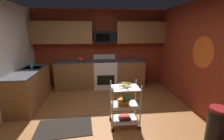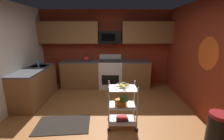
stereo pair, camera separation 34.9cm
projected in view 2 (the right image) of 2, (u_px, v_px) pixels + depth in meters
floor at (103, 120)px, 3.47m from camera, size 4.40×4.80×0.04m
wall_back at (106, 49)px, 5.50m from camera, size 4.52×0.06×2.60m
wall_right at (212, 62)px, 3.16m from camera, size 0.06×4.80×2.60m
wall_flower_decal at (208, 54)px, 3.26m from camera, size 0.00×0.70×0.70m
counter_run at (84, 77)px, 5.00m from camera, size 3.68×2.23×0.92m
oven_range at (110, 74)px, 5.39m from camera, size 0.76×0.65×1.10m
upper_cabinets at (104, 33)px, 5.18m from camera, size 4.40×0.33×0.70m
microwave at (110, 37)px, 5.19m from camera, size 0.70×0.39×0.40m
rolling_cart at (122, 105)px, 3.15m from camera, size 0.61×0.43×0.91m
fruit_bowl at (123, 86)px, 3.05m from camera, size 0.27×0.27×0.07m
mixing_bowl_large at (121, 102)px, 3.13m from camera, size 0.25×0.25×0.11m
mixing_bowl_small at (124, 98)px, 3.08m from camera, size 0.18×0.18×0.08m
book_stack at (122, 118)px, 3.22m from camera, size 0.26×0.18×0.06m
kettle at (86, 59)px, 5.25m from camera, size 0.21×0.18×0.26m
dish_soap_bottle at (38, 63)px, 4.39m from camera, size 0.06×0.06×0.20m
trash_can at (218, 132)px, 2.51m from camera, size 0.34×0.42×0.66m
floor_rug at (63, 125)px, 3.27m from camera, size 1.15×0.78×0.01m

